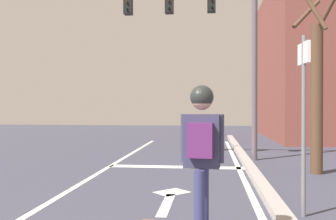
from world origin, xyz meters
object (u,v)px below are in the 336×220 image
Objects in this scene: skater at (202,143)px; roadside_tree at (316,90)px; traffic_signal_mast at (203,26)px; street_sign_post at (304,99)px.

skater is 0.39× the size of roadside_tree.
traffic_signal_mast is (-0.11, 7.06, 2.76)m from skater.
traffic_signal_mast is 2.11× the size of street_sign_post.
traffic_signal_mast is at bearing 105.01° from street_sign_post.
skater is 0.66× the size of street_sign_post.
street_sign_post is (1.40, 1.45, 0.49)m from skater.
street_sign_post is at bearing -107.76° from roadside_tree.
street_sign_post reaches higher than skater.
street_sign_post is 3.72m from roadside_tree.
roadside_tree reaches higher than skater.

